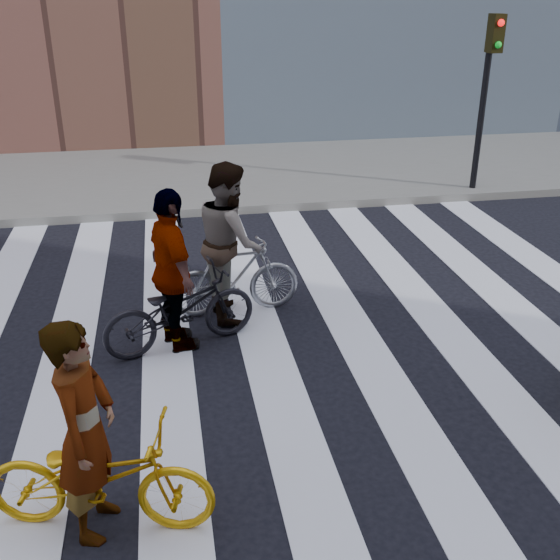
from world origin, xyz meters
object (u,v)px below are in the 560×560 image
object	(u,v)px
bike_dark_rear	(180,310)
rider_mid	(230,241)
rider_rear	(173,272)
rider_left	(86,431)
traffic_signal	(488,75)
bike_silver_mid	(235,277)
bike_yellow_left	(100,477)

from	to	relation	value
bike_dark_rear	rider_mid	distance (m)	1.11
rider_mid	rider_rear	bearing A→B (deg)	131.82
rider_rear	rider_mid	bearing A→B (deg)	-61.31
rider_left	rider_mid	bearing A→B (deg)	-9.23
bike_dark_rear	rider_mid	bearing A→B (deg)	-59.20
traffic_signal	rider_rear	size ratio (longest dim) A/B	1.79
traffic_signal	rider_mid	world-z (taller)	traffic_signal
rider_left	rider_rear	size ratio (longest dim) A/B	0.94
traffic_signal	bike_silver_mid	bearing A→B (deg)	-141.28
traffic_signal	rider_rear	bearing A→B (deg)	-140.51
bike_yellow_left	rider_left	size ratio (longest dim) A/B	0.98
bike_yellow_left	bike_silver_mid	xyz separation A→B (m)	(1.40, 3.37, 0.03)
bike_silver_mid	rider_mid	size ratio (longest dim) A/B	0.84
traffic_signal	bike_dark_rear	xyz separation A→B (m)	(-5.88, -4.88, -1.82)
bike_dark_rear	rider_left	bearing A→B (deg)	146.54
traffic_signal	bike_dark_rear	size ratio (longest dim) A/B	1.88
traffic_signal	bike_dark_rear	distance (m)	7.85
bike_silver_mid	bike_yellow_left	bearing A→B (deg)	152.92
traffic_signal	rider_mid	xyz separation A→B (m)	(-5.22, -4.15, -1.31)
bike_silver_mid	bike_dark_rear	distance (m)	1.02
bike_silver_mid	rider_rear	size ratio (longest dim) A/B	0.87
bike_dark_rear	rider_rear	bearing A→B (deg)	72.38
rider_left	bike_dark_rear	bearing A→B (deg)	-2.49
bike_yellow_left	rider_rear	size ratio (longest dim) A/B	0.92
traffic_signal	rider_rear	world-z (taller)	traffic_signal
rider_mid	rider_rear	xyz separation A→B (m)	(-0.70, -0.74, -0.03)
rider_mid	rider_rear	size ratio (longest dim) A/B	1.04
rider_mid	rider_rear	world-z (taller)	rider_mid
traffic_signal	rider_left	world-z (taller)	traffic_signal
bike_silver_mid	rider_rear	distance (m)	1.15
bike_dark_rear	rider_left	distance (m)	2.77
bike_silver_mid	rider_left	size ratio (longest dim) A/B	0.92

